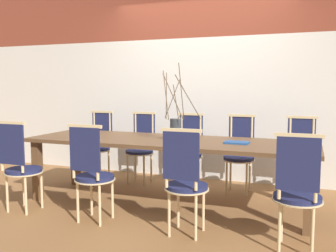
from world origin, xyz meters
The scene contains 14 objects.
ground_plane centered at (0.00, 0.00, 0.00)m, with size 16.00×16.00×0.00m, color olive.
wall_rear centered at (0.00, 1.30, 1.60)m, with size 12.00×0.06×3.20m.
dining_table centered at (0.00, 0.00, 0.65)m, with size 3.14×0.96×0.72m.
chair_near_leftend centered at (-1.34, -0.78, 0.50)m, with size 0.39×0.39×0.96m.
chair_near_left centered at (-0.48, -0.78, 0.50)m, with size 0.39×0.39×0.96m.
chair_near_center centered at (0.45, -0.78, 0.50)m, with size 0.39×0.39×0.96m.
chair_near_right centered at (1.37, -0.78, 0.50)m, with size 0.39×0.39×0.96m.
chair_far_leftend centered at (-1.36, 0.78, 0.50)m, with size 0.39×0.39×0.96m.
chair_far_left centered at (-0.69, 0.78, 0.50)m, with size 0.39×0.39×0.96m.
chair_far_center centered at (-0.01, 0.78, 0.50)m, with size 0.39×0.39×0.96m.
chair_far_right centered at (0.65, 0.78, 0.50)m, with size 0.39×0.39×0.96m.
chair_far_rightend centered at (1.36, 0.78, 0.50)m, with size 0.39×0.39×0.96m.
vase_centerpiece centered at (0.12, -0.09, 0.87)m, with size 0.41×0.38×0.82m.
book_stack centered at (0.76, -0.01, 0.73)m, with size 0.25×0.17×0.02m.
Camera 1 is at (1.44, -3.79, 1.30)m, focal length 40.00 mm.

